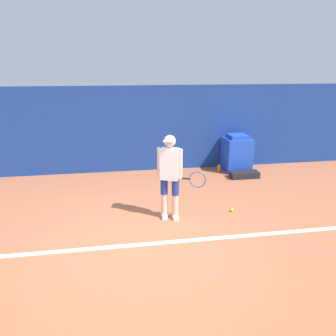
{
  "coord_description": "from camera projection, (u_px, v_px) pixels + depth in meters",
  "views": [
    {
      "loc": [
        -0.41,
        -4.91,
        2.85
      ],
      "look_at": [
        0.58,
        1.03,
        0.96
      ],
      "focal_mm": 35.0,
      "sensor_mm": 36.0,
      "label": 1
    }
  ],
  "objects": [
    {
      "name": "ground_plane",
      "position": [
        144.0,
        242.0,
        5.54
      ],
      "size": [
        24.0,
        24.0,
        0.0
      ],
      "primitive_type": "plane",
      "color": "#B76642"
    },
    {
      "name": "back_wall",
      "position": [
        130.0,
        129.0,
        8.97
      ],
      "size": [
        24.0,
        0.1,
        2.35
      ],
      "color": "navy",
      "rests_on": "ground_plane"
    },
    {
      "name": "court_baseline",
      "position": [
        145.0,
        244.0,
        5.45
      ],
      "size": [
        21.6,
        0.1,
        0.01
      ],
      "color": "white",
      "rests_on": "ground_plane"
    },
    {
      "name": "tennis_ball",
      "position": [
        232.0,
        210.0,
        6.68
      ],
      "size": [
        0.07,
        0.07,
        0.07
      ],
      "color": "#D1E533",
      "rests_on": "ground_plane"
    },
    {
      "name": "water_bottle",
      "position": [
        219.0,
        168.0,
        9.19
      ],
      "size": [
        0.08,
        0.08,
        0.23
      ],
      "color": "orange",
      "rests_on": "ground_plane"
    },
    {
      "name": "equipment_bag",
      "position": [
        244.0,
        175.0,
        8.69
      ],
      "size": [
        0.76,
        0.33,
        0.17
      ],
      "color": "black",
      "rests_on": "ground_plane"
    },
    {
      "name": "tennis_player",
      "position": [
        170.0,
        174.0,
        6.13
      ],
      "size": [
        0.86,
        0.44,
        1.65
      ],
      "rotation": [
        0.0,
        0.0,
        -0.41
      ],
      "color": "beige",
      "rests_on": "ground_plane"
    },
    {
      "name": "covered_chair",
      "position": [
        237.0,
        153.0,
        9.2
      ],
      "size": [
        0.7,
        0.73,
        1.03
      ],
      "color": "blue",
      "rests_on": "ground_plane"
    }
  ]
}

